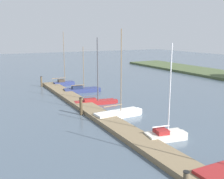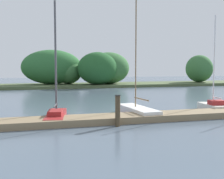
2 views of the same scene
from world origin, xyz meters
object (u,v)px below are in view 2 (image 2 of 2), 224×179
sailboat_2 (56,113)px  sailboat_3 (136,110)px  sailboat_4 (214,106)px  mooring_piling_1 (118,111)px

sailboat_2 → sailboat_3: size_ratio=0.90×
sailboat_3 → sailboat_4: (5.70, 0.38, 0.02)m
sailboat_4 → sailboat_2: bearing=101.7°
sailboat_2 → sailboat_3: (4.77, 0.04, -0.05)m
sailboat_4 → mooring_piling_1: 8.32m
sailboat_2 → mooring_piling_1: 3.85m
sailboat_3 → sailboat_4: sailboat_3 is taller
sailboat_4 → sailboat_3: bearing=103.2°
sailboat_2 → sailboat_4: bearing=-77.7°
sailboat_3 → sailboat_2: bearing=86.9°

